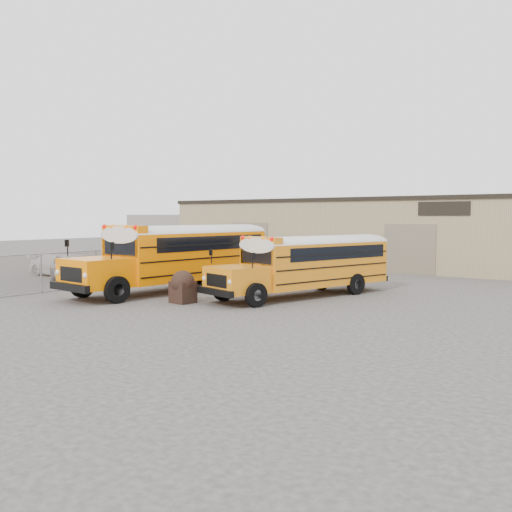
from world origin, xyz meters
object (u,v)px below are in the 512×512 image
Objects in this scene: school_bus_right at (389,255)px; school_bus_left at (268,246)px; car_silver at (72,267)px; car_dark at (133,258)px; tarp_bundle at (183,286)px; car_white at (60,265)px.

school_bus_left is at bearing -172.58° from school_bus_right.
car_silver is 1.03× the size of car_dark.
school_bus_right reaches higher than tarp_bundle.
tarp_bundle is 9.85m from car_silver.
car_white is (-17.33, -6.84, -0.93)m from school_bus_right.
car_dark is at bearing 146.07° from tarp_bundle.
school_bus_right is 2.22× the size of car_white.
school_bus_right reaches higher than car_white.
car_silver is 3.69m from car_white.
car_dark is (-12.91, 8.68, 0.06)m from tarp_bundle.
school_bus_left is at bearing -19.59° from car_silver.
car_silver is (-7.26, -7.52, -1.02)m from school_bus_left.
school_bus_left reaches higher than car_dark.
car_white is 5.40m from car_dark.
car_white is 0.95× the size of car_dark.
school_bus_left is 9.63m from tarp_bundle.
car_white is at bearing 89.60° from car_silver.
school_bus_right is 2.05× the size of car_silver.
school_bus_left is 6.79m from school_bus_right.
school_bus_left is 2.56× the size of car_white.
school_bus_left is 10.54m from car_dark.
car_white is (-13.04, 3.28, -0.06)m from tarp_bundle.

